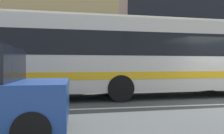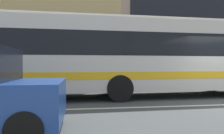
{
  "view_description": "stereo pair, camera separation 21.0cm",
  "coord_description": "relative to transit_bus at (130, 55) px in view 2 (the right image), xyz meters",
  "views": [
    {
      "loc": [
        -5.6,
        -6.84,
        1.39
      ],
      "look_at": [
        -4.06,
        2.28,
        1.28
      ],
      "focal_mm": 35.14,
      "sensor_mm": 36.0,
      "label": 1
    },
    {
      "loc": [
        -5.39,
        -6.87,
        1.39
      ],
      "look_at": [
        -4.06,
        2.28,
        1.28
      ],
      "focal_mm": 35.14,
      "sensor_mm": 36.0,
      "label": 2
    }
  ],
  "objects": [
    {
      "name": "hedge_row_far",
      "position": [
        3.4,
        3.6,
        -1.38
      ],
      "size": [
        17.01,
        1.1,
        0.85
      ],
      "primitive_type": "cube",
      "color": "#174F28",
      "rests_on": "ground_plane"
    },
    {
      "name": "apartment_block_right",
      "position": [
        10.27,
        13.07,
        3.43
      ],
      "size": [
        18.24,
        10.01,
        10.46
      ],
      "color": "tan",
      "rests_on": "ground_plane"
    },
    {
      "name": "transit_bus",
      "position": [
        0.0,
        0.0,
        0.0
      ],
      "size": [
        11.4,
        2.92,
        3.27
      ],
      "color": "silver",
      "rests_on": "ground_plane"
    }
  ]
}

